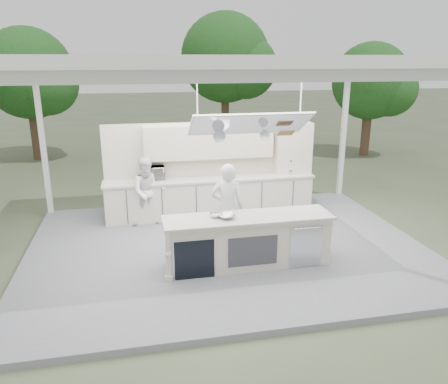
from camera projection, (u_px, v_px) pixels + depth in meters
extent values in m
plane|color=#4E593D|center=(227.00, 251.00, 9.05)|extent=(90.00, 90.00, 0.00)
cube|color=slate|center=(227.00, 248.00, 9.03)|extent=(8.00, 6.00, 0.12)
cube|color=white|center=(343.00, 133.00, 11.98)|extent=(0.12, 0.12, 3.70)
cube|color=white|center=(43.00, 144.00, 10.46)|extent=(0.12, 0.12, 3.70)
cube|color=white|center=(227.00, 61.00, 7.94)|extent=(8.20, 6.20, 0.16)
cube|color=white|center=(278.00, 76.00, 5.27)|extent=(8.00, 0.12, 0.16)
cube|color=white|center=(202.00, 67.00, 10.70)|extent=(8.00, 0.12, 0.16)
cube|color=white|center=(417.00, 69.00, 8.75)|extent=(0.12, 6.00, 0.16)
cube|color=white|center=(250.00, 124.00, 7.44)|extent=(2.00, 0.71, 0.43)
cube|color=white|center=(250.00, 124.00, 7.44)|extent=(2.06, 0.76, 0.46)
cylinder|color=white|center=(197.00, 96.00, 7.12)|extent=(0.02, 0.02, 0.95)
cylinder|color=white|center=(301.00, 95.00, 7.48)|extent=(0.02, 0.02, 0.95)
cylinder|color=silver|center=(219.00, 136.00, 7.55)|extent=(0.22, 0.14, 0.21)
cylinder|color=silver|center=(265.00, 135.00, 7.66)|extent=(0.18, 0.12, 0.18)
cube|color=olive|center=(286.00, 133.00, 7.75)|extent=(0.28, 0.18, 0.12)
cube|color=beige|center=(248.00, 242.00, 8.08)|extent=(3.00, 0.70, 0.90)
cube|color=beige|center=(248.00, 218.00, 7.94)|extent=(3.10, 0.78, 0.05)
cylinder|color=beige|center=(168.00, 256.00, 7.45)|extent=(0.11, 0.11, 0.92)
cube|color=black|center=(194.00, 259.00, 7.57)|extent=(0.70, 0.04, 0.72)
cube|color=silver|center=(194.00, 260.00, 7.56)|extent=(0.74, 0.03, 0.72)
cube|color=#39383D|center=(253.00, 251.00, 7.75)|extent=(0.90, 0.02, 0.55)
cube|color=silver|center=(306.00, 246.00, 7.95)|extent=(0.62, 0.02, 0.78)
cube|color=beige|center=(211.00, 197.00, 10.66)|extent=(5.00, 0.65, 0.90)
cube|color=beige|center=(210.00, 179.00, 10.52)|extent=(5.08, 0.72, 0.05)
cube|color=beige|center=(208.00, 168.00, 10.74)|extent=(5.00, 0.10, 2.25)
cube|color=beige|center=(209.00, 142.00, 10.42)|extent=(3.10, 0.38, 0.80)
cube|color=beige|center=(292.00, 149.00, 10.86)|extent=(0.90, 0.45, 1.30)
cube|color=olive|center=(292.00, 149.00, 10.86)|extent=(0.84, 0.40, 0.03)
cylinder|color=silver|center=(290.00, 171.00, 10.87)|extent=(0.20, 0.20, 0.12)
cylinder|color=black|center=(290.00, 165.00, 10.82)|extent=(0.17, 0.17, 0.20)
cylinder|color=black|center=(303.00, 171.00, 10.94)|extent=(0.16, 0.16, 0.10)
cone|color=black|center=(303.00, 164.00, 10.89)|extent=(0.14, 0.14, 0.24)
cylinder|color=#4D3626|center=(36.00, 133.00, 17.03)|extent=(0.36, 0.36, 2.10)
sphere|color=#225D22|center=(28.00, 73.00, 16.37)|extent=(3.40, 3.40, 3.40)
sphere|color=#225D22|center=(46.00, 83.00, 16.12)|extent=(2.38, 2.38, 2.38)
cylinder|color=#4D3626|center=(225.00, 116.00, 20.41)|extent=(0.36, 0.36, 2.45)
sphere|color=#225D22|center=(225.00, 58.00, 19.64)|extent=(4.00, 4.00, 4.00)
sphere|color=#225D22|center=(246.00, 67.00, 19.35)|extent=(2.80, 2.80, 2.80)
cylinder|color=#4D3626|center=(366.00, 132.00, 17.72)|extent=(0.36, 0.36, 1.92)
sphere|color=#225D22|center=(371.00, 81.00, 17.13)|extent=(3.00, 3.00, 3.00)
sphere|color=#225D22|center=(390.00, 89.00, 16.92)|extent=(2.10, 2.10, 2.10)
imported|color=silver|center=(227.00, 208.00, 8.58)|extent=(0.72, 0.55, 1.78)
imported|color=white|center=(148.00, 192.00, 9.94)|extent=(0.81, 0.65, 1.59)
imported|color=#B6B9BD|center=(152.00, 173.00, 10.34)|extent=(0.59, 0.41, 0.32)
imported|color=silver|center=(227.00, 216.00, 7.83)|extent=(0.36, 0.36, 0.07)
imported|color=silver|center=(216.00, 215.00, 7.89)|extent=(0.26, 0.26, 0.07)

